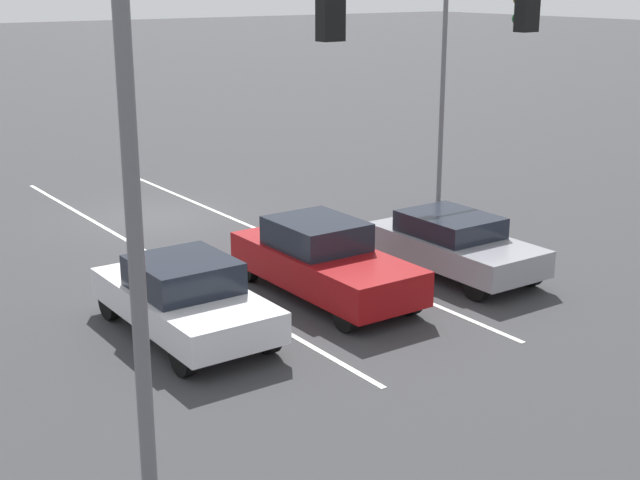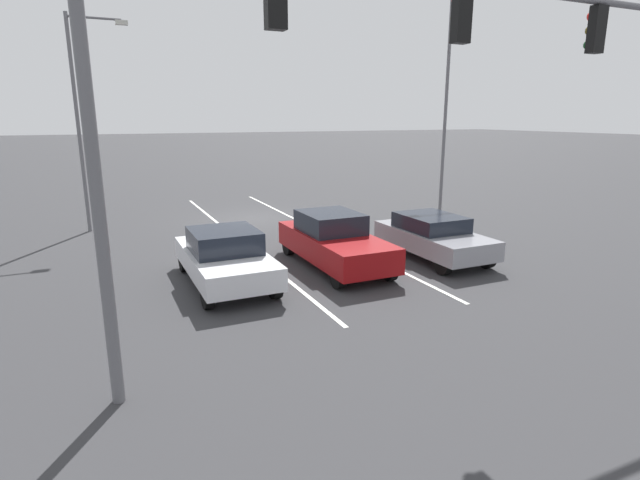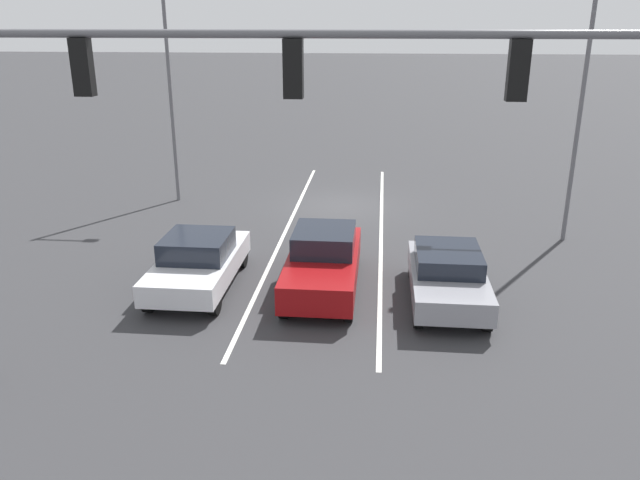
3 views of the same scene
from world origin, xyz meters
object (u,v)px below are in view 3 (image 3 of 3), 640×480
object	(u,v)px
car_maroon_midlane_front	(323,261)
street_lamp_left_shoulder	(578,77)
car_silver_rightlane_front	(198,261)
car_gray_leftlane_front	(447,275)
traffic_signal_gantry	(158,115)
street_lamp_right_shoulder	(176,83)

from	to	relation	value
car_maroon_midlane_front	street_lamp_left_shoulder	world-z (taller)	street_lamp_left_shoulder
car_silver_rightlane_front	car_gray_leftlane_front	distance (m)	6.69
car_silver_rightlane_front	car_maroon_midlane_front	world-z (taller)	car_maroon_midlane_front
car_silver_rightlane_front	car_gray_leftlane_front	world-z (taller)	car_silver_rightlane_front
car_gray_leftlane_front	street_lamp_left_shoulder	distance (m)	8.12
car_silver_rightlane_front	traffic_signal_gantry	xyz separation A→B (m)	(-1.04, 4.97, 4.68)
car_maroon_midlane_front	car_gray_leftlane_front	bearing A→B (deg)	171.38
traffic_signal_gantry	street_lamp_left_shoulder	bearing A→B (deg)	-134.37
car_silver_rightlane_front	street_lamp_right_shoulder	size ratio (longest dim) A/B	0.54
car_silver_rightlane_front	car_maroon_midlane_front	size ratio (longest dim) A/B	0.92
car_maroon_midlane_front	traffic_signal_gantry	size ratio (longest dim) A/B	0.38
car_gray_leftlane_front	traffic_signal_gantry	bearing A→B (deg)	40.07
street_lamp_left_shoulder	car_maroon_midlane_front	bearing A→B (deg)	32.65
car_gray_leftlane_front	street_lamp_left_shoulder	world-z (taller)	street_lamp_left_shoulder
car_gray_leftlane_front	traffic_signal_gantry	xyz separation A→B (m)	(5.65, 4.75, 4.71)
car_gray_leftlane_front	car_maroon_midlane_front	distance (m)	3.32
car_gray_leftlane_front	street_lamp_right_shoulder	size ratio (longest dim) A/B	0.52
car_gray_leftlane_front	car_maroon_midlane_front	size ratio (longest dim) A/B	0.89
street_lamp_left_shoulder	street_lamp_right_shoulder	bearing A→B (deg)	-14.21
car_silver_rightlane_front	car_maroon_midlane_front	bearing A→B (deg)	-175.31
street_lamp_right_shoulder	street_lamp_left_shoulder	size ratio (longest dim) A/B	0.87
street_lamp_left_shoulder	car_gray_leftlane_front	bearing A→B (deg)	51.76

